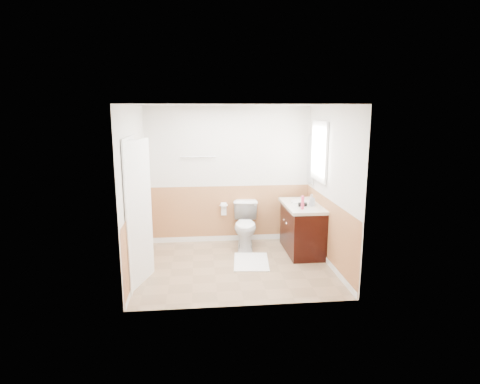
{
  "coord_description": "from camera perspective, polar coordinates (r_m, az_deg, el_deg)",
  "views": [
    {
      "loc": [
        -0.55,
        -5.95,
        2.45
      ],
      "look_at": [
        0.1,
        0.25,
        1.15
      ],
      "focal_mm": 30.06,
      "sensor_mm": 36.0,
      "label": 1
    }
  ],
  "objects": [
    {
      "name": "wainscot_back",
      "position": [
        7.52,
        -1.58,
        -3.26
      ],
      "size": [
        3.0,
        0.0,
        3.0
      ],
      "primitive_type": "plane",
      "rotation": [
        1.57,
        0.0,
        0.0
      ],
      "color": "tan",
      "rests_on": "floor"
    },
    {
      "name": "vanity_knob_left",
      "position": [
        6.84,
        6.63,
        -4.43
      ],
      "size": [
        0.03,
        0.03,
        0.03
      ],
      "primitive_type": "sphere",
      "color": "silver",
      "rests_on": "vanity_cabinet"
    },
    {
      "name": "window_glass",
      "position": [
        6.88,
        11.31,
        5.71
      ],
      "size": [
        0.01,
        0.7,
        0.9
      ],
      "primitive_type": "cube",
      "color": "white",
      "rests_on": "wall_right"
    },
    {
      "name": "lotion_bottle",
      "position": [
        6.56,
        8.88,
        -1.5
      ],
      "size": [
        0.05,
        0.05,
        0.22
      ],
      "primitive_type": "cylinder",
      "color": "#ED3D64",
      "rests_on": "countertop"
    },
    {
      "name": "wainscot_left",
      "position": [
        6.33,
        -14.3,
        -6.53
      ],
      "size": [
        0.0,
        2.6,
        2.6
      ],
      "primitive_type": "plane",
      "rotation": [
        1.57,
        0.0,
        1.57
      ],
      "color": "tan",
      "rests_on": "floor"
    },
    {
      "name": "wainscot_front",
      "position": [
        5.08,
        0.69,
        -10.78
      ],
      "size": [
        3.0,
        0.0,
        3.0
      ],
      "primitive_type": "plane",
      "rotation": [
        -1.57,
        0.0,
        0.0
      ],
      "color": "tan",
      "rests_on": "floor"
    },
    {
      "name": "hair_dryer_body",
      "position": [
        6.76,
        8.86,
        -1.74
      ],
      "size": [
        0.14,
        0.07,
        0.07
      ],
      "primitive_type": "cylinder",
      "rotation": [
        0.0,
        1.57,
        0.0
      ],
      "color": "black",
      "rests_on": "countertop"
    },
    {
      "name": "floor",
      "position": [
        6.46,
        -0.66,
        -10.52
      ],
      "size": [
        3.0,
        3.0,
        0.0
      ],
      "primitive_type": "plane",
      "color": "#8C7051",
      "rests_on": "ground"
    },
    {
      "name": "tp_holder_bar",
      "position": [
        7.4,
        -2.33,
        -1.91
      ],
      "size": [
        0.14,
        0.02,
        0.02
      ],
      "primitive_type": "cylinder",
      "rotation": [
        0.0,
        1.57,
        0.0
      ],
      "color": "silver",
      "rests_on": "wall_back"
    },
    {
      "name": "ceiling",
      "position": [
        5.98,
        -0.72,
        12.26
      ],
      "size": [
        3.0,
        3.0,
        0.0
      ],
      "primitive_type": "plane",
      "rotation": [
        3.14,
        0.0,
        0.0
      ],
      "color": "white",
      "rests_on": "floor"
    },
    {
      "name": "tp_roll",
      "position": [
        7.4,
        -2.33,
        -1.91
      ],
      "size": [
        0.1,
        0.11,
        0.11
      ],
      "primitive_type": "cylinder",
      "rotation": [
        0.0,
        1.57,
        0.0
      ],
      "color": "white",
      "rests_on": "tp_holder_bar"
    },
    {
      "name": "wall_back",
      "position": [
        7.37,
        -1.62,
        2.4
      ],
      "size": [
        3.0,
        0.0,
        3.0
      ],
      "primitive_type": "plane",
      "rotation": [
        1.57,
        0.0,
        0.0
      ],
      "color": "silver",
      "rests_on": "floor"
    },
    {
      "name": "vanity_cabinet",
      "position": [
        7.04,
        8.82,
        -5.28
      ],
      "size": [
        0.55,
        1.1,
        0.8
      ],
      "primitive_type": "cube",
      "color": "black",
      "rests_on": "floor"
    },
    {
      "name": "wall_front",
      "position": [
        4.83,
        0.72,
        -2.6
      ],
      "size": [
        3.0,
        0.0,
        3.0
      ],
      "primitive_type": "plane",
      "rotation": [
        -1.57,
        0.0,
        0.0
      ],
      "color": "silver",
      "rests_on": "floor"
    },
    {
      "name": "hair_dryer_handle",
      "position": [
        6.83,
        8.45,
        -1.85
      ],
      "size": [
        0.03,
        0.03,
        0.07
      ],
      "primitive_type": "cylinder",
      "color": "black",
      "rests_on": "countertop"
    },
    {
      "name": "wall_right",
      "position": [
        6.41,
        12.79,
        0.69
      ],
      "size": [
        0.0,
        3.0,
        3.0
      ],
      "primitive_type": "plane",
      "rotation": [
        1.57,
        0.0,
        -1.57
      ],
      "color": "silver",
      "rests_on": "floor"
    },
    {
      "name": "vanity_knob_right",
      "position": [
        7.03,
        6.28,
        -3.98
      ],
      "size": [
        0.03,
        0.03,
        0.03
      ],
      "primitive_type": "sphere",
      "color": "#B7B6BC",
      "rests_on": "vanity_cabinet"
    },
    {
      "name": "countertop",
      "position": [
        6.93,
        8.85,
        -1.92
      ],
      "size": [
        0.6,
        1.15,
        0.05
      ],
      "primitive_type": "cube",
      "color": "beige",
      "rests_on": "vanity_cabinet"
    },
    {
      "name": "wainscot_right",
      "position": [
        6.58,
        12.4,
        -5.73
      ],
      "size": [
        0.0,
        2.6,
        2.6
      ],
      "primitive_type": "plane",
      "rotation": [
        1.57,
        0.0,
        -1.57
      ],
      "color": "tan",
      "rests_on": "floor"
    },
    {
      "name": "towel_bar",
      "position": [
        7.25,
        -5.96,
        4.98
      ],
      "size": [
        0.62,
        0.02,
        0.02
      ],
      "primitive_type": "cylinder",
      "rotation": [
        0.0,
        1.57,
        0.0
      ],
      "color": "silver",
      "rests_on": "wall_back"
    },
    {
      "name": "wall_left",
      "position": [
        6.14,
        -14.76,
        0.12
      ],
      "size": [
        0.0,
        3.0,
        3.0
      ],
      "primitive_type": "plane",
      "rotation": [
        1.57,
        0.0,
        1.57
      ],
      "color": "silver",
      "rests_on": "floor"
    },
    {
      "name": "door_frame",
      "position": [
        5.76,
        -15.07,
        -2.92
      ],
      "size": [
        0.02,
        0.92,
        2.1
      ],
      "primitive_type": "cube",
      "color": "white",
      "rests_on": "wall_left"
    },
    {
      "name": "door",
      "position": [
        5.75,
        -14.32,
        -3.0
      ],
      "size": [
        0.29,
        0.78,
        2.04
      ],
      "primitive_type": "cube",
      "rotation": [
        0.0,
        0.0,
        -0.31
      ],
      "color": "white",
      "rests_on": "wall_left"
    },
    {
      "name": "door_knob",
      "position": [
        6.07,
        -13.29,
        -2.84
      ],
      "size": [
        0.06,
        0.06,
        0.06
      ],
      "primitive_type": "sphere",
      "color": "silver",
      "rests_on": "door"
    },
    {
      "name": "bath_mat",
      "position": [
        6.61,
        1.6,
        -9.88
      ],
      "size": [
        0.63,
        0.85,
        0.02
      ],
      "primitive_type": "cube",
      "rotation": [
        0.0,
        0.0,
        -0.11
      ],
      "color": "white",
      "rests_on": "floor"
    },
    {
      "name": "sink_basin",
      "position": [
        7.07,
        8.63,
        -1.36
      ],
      "size": [
        0.36,
        0.36,
        0.02
      ],
      "primitive_type": "cylinder",
      "color": "silver",
      "rests_on": "countertop"
    },
    {
      "name": "mirror_panel",
      "position": [
        7.39,
        10.01,
        4.61
      ],
      "size": [
        0.02,
        0.35,
        0.9
      ],
      "primitive_type": "cube",
      "color": "silver",
      "rests_on": "wall_right"
    },
    {
      "name": "tp_sheet",
      "position": [
        7.43,
        -2.32,
        -2.73
      ],
      "size": [
        0.1,
        0.01,
        0.16
      ],
      "primitive_type": "cube",
      "color": "white",
      "rests_on": "tp_roll"
    },
    {
      "name": "window_frame",
      "position": [
        6.88,
        11.19,
        5.72
      ],
      "size": [
        0.04,
        0.8,
        1.0
      ],
      "primitive_type": "cube",
      "color": "white",
      "rests_on": "wall_right"
    },
    {
      "name": "toilet",
      "position": [
        7.21,
        0.81,
        -4.77
      ],
      "size": [
        0.52,
        0.82,
        0.79
      ],
      "primitive_type": "imported",
      "rotation": [
        0.0,
        0.0,
        -0.11
      ],
      "color": "white",
      "rests_on": "floor"
    },
    {
      "name": "faucet",
      "position": [
        7.1,
        10.05,
        -0.85
      ],
      "size": [
        0.02,
        0.02,
        0.14
      ],
      "primitive_type": "cylinder",
      "color": "silver",
      "rests_on": "countertop"
    },
    {
      "name": "soap_dispenser",
      "position": [
        6.82,
        10.2,
        -1.15
      ],
      "size": [
        0.1,
        0.1,
        0.19
      ],
      "primitive_type": "imported",
      "rotation": [
        0.0,
        0.0,
        -0.17
      ],
      "color": "#929AA5",
      "rests_on": "countertop"
    }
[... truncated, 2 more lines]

